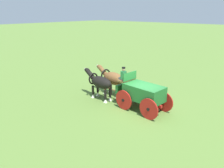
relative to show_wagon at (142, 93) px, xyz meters
name	(u,v)px	position (x,y,z in m)	size (l,w,h in m)	color
ground_plane	(143,110)	(-0.15, 0.01, -1.23)	(220.00, 220.00, 0.00)	olive
show_wagon	(142,93)	(0.00, 0.00, 0.00)	(5.69, 2.04, 2.80)	#236B2D
draft_horse_near	(100,83)	(3.55, 0.37, 0.06)	(3.07, 1.05, 2.15)	black
draft_horse_off	(112,79)	(3.43, -0.93, 0.10)	(3.04, 1.14, 2.20)	brown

